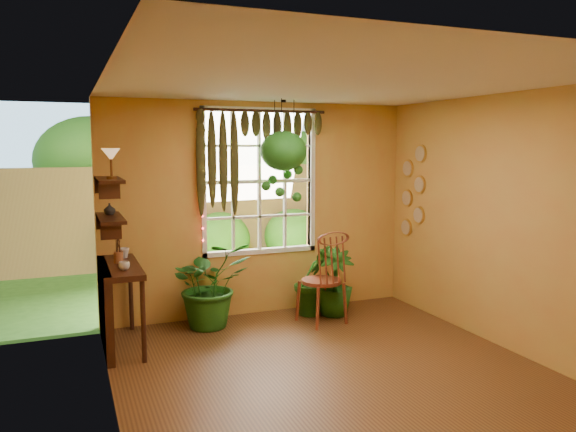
% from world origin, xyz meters
% --- Properties ---
extents(floor, '(4.50, 4.50, 0.00)m').
position_xyz_m(floor, '(0.00, 0.00, 0.00)').
color(floor, brown).
rests_on(floor, ground).
extents(ceiling, '(4.50, 4.50, 0.00)m').
position_xyz_m(ceiling, '(0.00, 0.00, 2.70)').
color(ceiling, silver).
rests_on(ceiling, wall_back).
extents(wall_back, '(4.00, 0.00, 4.00)m').
position_xyz_m(wall_back, '(0.00, 2.25, 1.35)').
color(wall_back, gold).
rests_on(wall_back, floor).
extents(wall_left, '(0.00, 4.50, 4.50)m').
position_xyz_m(wall_left, '(-2.00, 0.00, 1.35)').
color(wall_left, gold).
rests_on(wall_left, floor).
extents(wall_right, '(0.00, 4.50, 4.50)m').
position_xyz_m(wall_right, '(2.00, 0.00, 1.35)').
color(wall_right, gold).
rests_on(wall_right, floor).
extents(window, '(1.52, 0.10, 1.86)m').
position_xyz_m(window, '(0.00, 2.28, 1.70)').
color(window, white).
rests_on(window, wall_back).
extents(valance_vine, '(1.70, 0.12, 1.10)m').
position_xyz_m(valance_vine, '(-0.08, 2.16, 2.28)').
color(valance_vine, black).
rests_on(valance_vine, window).
extents(string_lights, '(0.03, 0.03, 1.54)m').
position_xyz_m(string_lights, '(-0.76, 2.19, 1.75)').
color(string_lights, '#FF2633').
rests_on(string_lights, window).
extents(wall_plates, '(0.04, 0.32, 1.10)m').
position_xyz_m(wall_plates, '(1.98, 1.79, 1.55)').
color(wall_plates, beige).
rests_on(wall_plates, wall_right).
extents(counter_ledge, '(0.40, 1.20, 0.90)m').
position_xyz_m(counter_ledge, '(-1.91, 1.60, 0.55)').
color(counter_ledge, black).
rests_on(counter_ledge, floor).
extents(shelf_lower, '(0.25, 0.90, 0.04)m').
position_xyz_m(shelf_lower, '(-1.88, 1.60, 1.40)').
color(shelf_lower, black).
rests_on(shelf_lower, wall_left).
extents(shelf_upper, '(0.25, 0.90, 0.04)m').
position_xyz_m(shelf_upper, '(-1.88, 1.60, 1.80)').
color(shelf_upper, black).
rests_on(shelf_upper, wall_left).
extents(backyard, '(14.00, 10.00, 12.00)m').
position_xyz_m(backyard, '(0.24, 6.87, 1.28)').
color(backyard, '#255418').
rests_on(backyard, ground).
extents(windsor_chair, '(0.58, 0.60, 1.31)m').
position_xyz_m(windsor_chair, '(0.56, 1.53, 0.38)').
color(windsor_chair, maroon).
rests_on(windsor_chair, floor).
extents(potted_plant_left, '(1.00, 0.88, 1.04)m').
position_xyz_m(potted_plant_left, '(-0.75, 1.91, 0.52)').
color(potted_plant_left, '#144D15').
rests_on(potted_plant_left, floor).
extents(potted_plant_mid, '(0.57, 0.50, 0.91)m').
position_xyz_m(potted_plant_mid, '(0.59, 1.90, 0.45)').
color(potted_plant_mid, '#144D15').
rests_on(potted_plant_mid, floor).
extents(potted_plant_right, '(0.50, 0.50, 0.86)m').
position_xyz_m(potted_plant_right, '(0.84, 1.79, 0.43)').
color(potted_plant_right, '#144D15').
rests_on(potted_plant_right, floor).
extents(hanging_basket, '(0.56, 0.56, 1.24)m').
position_xyz_m(hanging_basket, '(0.17, 1.85, 2.01)').
color(hanging_basket, black).
rests_on(hanging_basket, ceiling).
extents(cup_a, '(0.11, 0.11, 0.09)m').
position_xyz_m(cup_a, '(-1.78, 1.31, 0.94)').
color(cup_a, silver).
rests_on(cup_a, counter_ledge).
extents(cup_b, '(0.14, 0.14, 0.11)m').
position_xyz_m(cup_b, '(-1.72, 1.95, 0.96)').
color(cup_b, beige).
rests_on(cup_b, counter_ledge).
extents(brush_jar, '(0.10, 0.10, 0.36)m').
position_xyz_m(brush_jar, '(-1.80, 1.69, 1.04)').
color(brush_jar, '#96502B').
rests_on(brush_jar, counter_ledge).
extents(shelf_vase, '(0.14, 0.14, 0.13)m').
position_xyz_m(shelf_vase, '(-1.87, 1.73, 1.48)').
color(shelf_vase, '#B2AD99').
rests_on(shelf_vase, shelf_lower).
extents(tiffany_lamp, '(0.18, 0.18, 0.31)m').
position_xyz_m(tiffany_lamp, '(-1.86, 1.41, 2.04)').
color(tiffany_lamp, '#523017').
rests_on(tiffany_lamp, shelf_upper).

